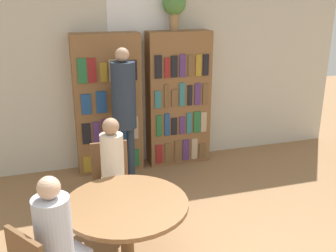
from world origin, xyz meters
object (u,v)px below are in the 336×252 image
Objects in this scene: bookshelf_right at (178,99)px; chair_left_side at (112,179)px; bookshelf_left at (108,104)px; seated_reader_right at (59,240)px; librarian_standing at (124,103)px; seated_reader_left at (113,170)px; reading_table at (126,215)px; flower_vase at (174,5)px.

bookshelf_right is 2.15× the size of chair_left_side.
bookshelf_left is 1.57× the size of seated_reader_right.
seated_reader_right is at bearing -124.21° from bookshelf_right.
bookshelf_right reaches higher than librarian_standing.
bookshelf_right is 2.01m from seated_reader_left.
reading_table is at bearing -100.99° from librarian_standing.
reading_table is at bearing -118.69° from bookshelf_right.
bookshelf_right is 3.69× the size of flower_vase.
seated_reader_left is (-1.23, -1.57, -0.27)m from bookshelf_right.
librarian_standing is (0.34, 1.77, 0.54)m from reading_table.
seated_reader_left reaches higher than reading_table.
bookshelf_right is at bearing -127.41° from seated_reader_left.
seated_reader_right is 2.40m from librarian_standing.
flower_vase is (-0.07, 0.00, 1.32)m from bookshelf_right.
bookshelf_left reaches higher than seated_reader_right.
chair_left_side is (-0.20, -1.38, -0.46)m from bookshelf_left.
librarian_standing reaches higher than seated_reader_right.
flower_vase is at bearing 111.65° from seated_reader_right.
bookshelf_right is at bearing -130.89° from chair_left_side.
seated_reader_left is at bearing -126.51° from flower_vase.
reading_table is 1.22× the size of chair_left_side.
flower_vase reaches higher than seated_reader_left.
reading_table is 0.71m from seated_reader_left.
bookshelf_left is 1.56× the size of seated_reader_left.
seated_reader_right is at bearing -106.40° from bookshelf_left.
bookshelf_right reaches higher than seated_reader_right.
flower_vase is 2.54m from chair_left_side.
seated_reader_right is at bearing -123.14° from flower_vase.
bookshelf_right reaches higher than chair_left_side.
librarian_standing reaches higher than seated_reader_left.
librarian_standing is at bearing -75.07° from bookshelf_left.
bookshelf_left is 1.07× the size of librarian_standing.
bookshelf_right is 1.07× the size of librarian_standing.
librarian_standing is at bearing -106.61° from seated_reader_left.
bookshelf_right reaches higher than reading_table.
bookshelf_left is 1.00× the size of bookshelf_right.
chair_left_side is at bearing 120.29° from seated_reader_right.
seated_reader_right reaches higher than chair_left_side.
bookshelf_right is 1.91m from chair_left_side.
bookshelf_left reaches higher than chair_left_side.
reading_table is at bearing -95.28° from bookshelf_left.
chair_left_side is 1.12m from librarian_standing.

